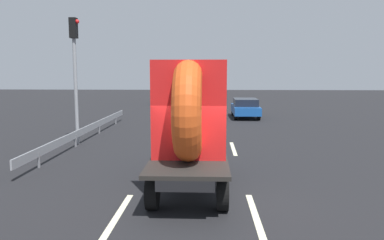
# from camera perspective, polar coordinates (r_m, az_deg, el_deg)

# --- Properties ---
(ground_plane) EXTENTS (120.00, 120.00, 0.00)m
(ground_plane) POSITION_cam_1_polar(r_m,az_deg,el_deg) (10.22, 1.38, -11.78)
(ground_plane) COLOR black
(flatbed_truck) EXTENTS (2.02, 5.35, 3.64)m
(flatbed_truck) POSITION_cam_1_polar(r_m,az_deg,el_deg) (11.07, -0.13, -1.07)
(flatbed_truck) COLOR black
(flatbed_truck) RESTS_ON ground_plane
(distant_sedan) EXTENTS (1.83, 4.28, 1.39)m
(distant_sedan) POSITION_cam_1_polar(r_m,az_deg,el_deg) (27.83, 8.04, 1.89)
(distant_sedan) COLOR black
(distant_sedan) RESTS_ON ground_plane
(traffic_light) EXTENTS (0.42, 0.36, 5.73)m
(traffic_light) POSITION_cam_1_polar(r_m,az_deg,el_deg) (18.11, -17.23, 8.25)
(traffic_light) COLOR gray
(traffic_light) RESTS_ON ground_plane
(guardrail) EXTENTS (0.10, 14.80, 0.71)m
(guardrail) POSITION_cam_1_polar(r_m,az_deg,el_deg) (19.36, -15.36, -1.31)
(guardrail) COLOR gray
(guardrail) RESTS_ON ground_plane
(lane_dash_left_near) EXTENTS (0.16, 2.81, 0.01)m
(lane_dash_left_near) POSITION_cam_1_polar(r_m,az_deg,el_deg) (9.34, -11.05, -13.78)
(lane_dash_left_near) COLOR beige
(lane_dash_left_near) RESTS_ON ground_plane
(lane_dash_left_far) EXTENTS (0.16, 2.28, 0.01)m
(lane_dash_left_far) POSITION_cam_1_polar(r_m,az_deg,el_deg) (16.94, -4.76, -4.08)
(lane_dash_left_far) COLOR beige
(lane_dash_left_far) RESTS_ON ground_plane
(lane_dash_right_near) EXTENTS (0.16, 2.93, 0.01)m
(lane_dash_right_near) POSITION_cam_1_polar(r_m,az_deg,el_deg) (9.25, 9.51, -13.96)
(lane_dash_right_near) COLOR beige
(lane_dash_right_near) RESTS_ON ground_plane
(lane_dash_right_far) EXTENTS (0.16, 2.88, 0.01)m
(lane_dash_right_far) POSITION_cam_1_polar(r_m,az_deg,el_deg) (16.67, 6.24, -4.29)
(lane_dash_right_far) COLOR beige
(lane_dash_right_far) RESTS_ON ground_plane
(oncoming_car) EXTENTS (1.68, 3.92, 1.28)m
(oncoming_car) POSITION_cam_1_polar(r_m,az_deg,el_deg) (39.91, -4.22, 3.48)
(oncoming_car) COLOR black
(oncoming_car) RESTS_ON ground_plane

